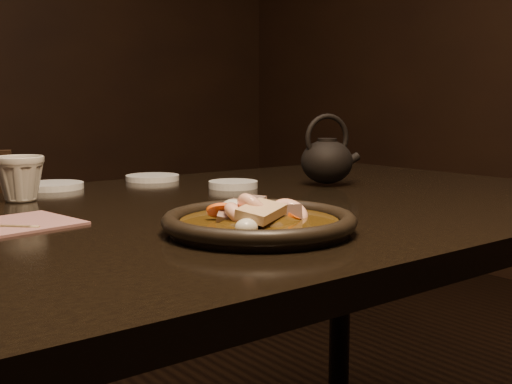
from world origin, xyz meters
TOP-DOWN VIEW (x-y plane):
  - table at (0.00, 0.00)m, footprint 1.60×0.90m
  - plate at (-0.05, -0.22)m, footprint 0.27×0.27m
  - stirfry at (-0.05, -0.22)m, footprint 0.15×0.13m
  - soy_dish at (0.20, 0.17)m, footprint 0.10×0.10m
  - saucer_left at (-0.10, 0.39)m, footprint 0.12×0.12m
  - saucer_right at (0.13, 0.39)m, footprint 0.12×0.12m
  - tea_cup at (-0.21, 0.26)m, footprint 0.11×0.11m
  - napkin at (-0.28, 0.04)m, footprint 0.16×0.16m
  - teapot at (0.38, 0.08)m, footprint 0.13×0.11m

SIDE VIEW (x-z plane):
  - table at x=0.00m, z-range 0.30..1.05m
  - napkin at x=-0.28m, z-range 0.75..0.75m
  - saucer_right at x=0.13m, z-range 0.75..0.76m
  - saucer_left at x=-0.10m, z-range 0.75..0.76m
  - soy_dish at x=0.20m, z-range 0.75..0.76m
  - plate at x=-0.05m, z-range 0.75..0.78m
  - stirfry at x=-0.05m, z-range 0.74..0.80m
  - tea_cup at x=-0.21m, z-range 0.75..0.84m
  - teapot at x=0.38m, z-range 0.73..0.88m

